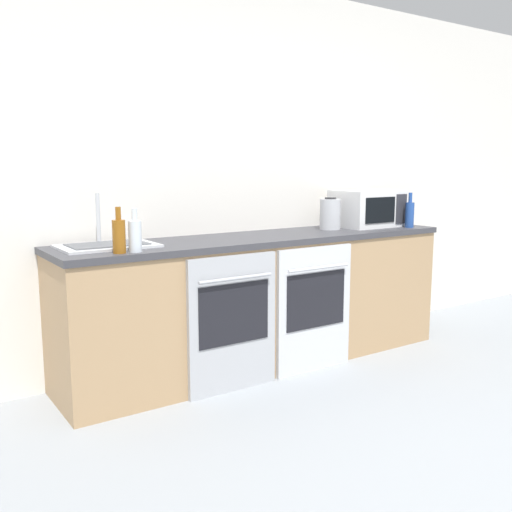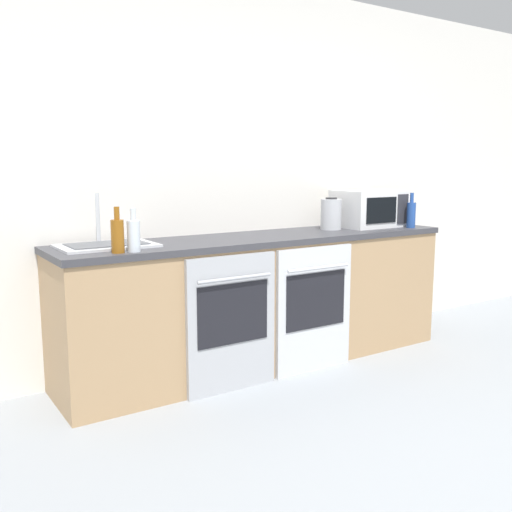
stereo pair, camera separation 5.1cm
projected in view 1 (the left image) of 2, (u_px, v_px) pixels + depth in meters
wall_back at (237, 174)px, 4.02m from camera, size 10.00×0.06×2.60m
counter_back at (263, 300)px, 3.89m from camera, size 2.81×0.60×0.89m
oven_left at (233, 323)px, 3.41m from camera, size 0.60×0.06×0.83m
oven_right at (314, 308)px, 3.75m from camera, size 0.60×0.06×0.83m
microwave at (367, 208)px, 4.38m from camera, size 0.50×0.37×0.28m
bottle_blue at (410, 214)px, 4.31m from camera, size 0.07×0.07×0.26m
bottle_clear at (135, 235)px, 3.08m from camera, size 0.07×0.07×0.24m
bottle_amber at (119, 235)px, 3.04m from camera, size 0.07×0.07×0.25m
kettle at (330, 214)px, 4.18m from camera, size 0.15×0.15×0.23m
sink at (107, 244)px, 3.27m from camera, size 0.54×0.36×0.30m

